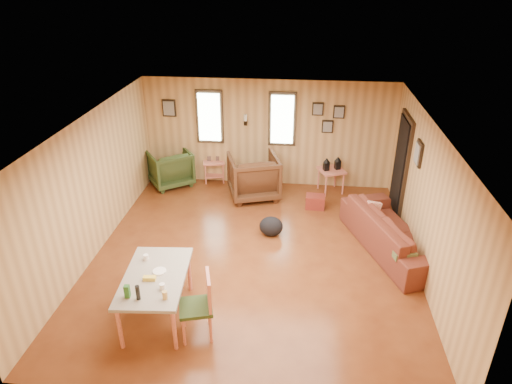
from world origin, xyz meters
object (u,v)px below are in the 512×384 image
end_table (214,167)px  side_table (332,168)px  recliner_green (170,166)px  dining_table (155,280)px  sofa (394,226)px  recliner_brown (254,174)px

end_table → side_table: bearing=-6.1°
recliner_green → dining_table: size_ratio=0.61×
sofa → recliner_brown: size_ratio=2.32×
end_table → recliner_brown: bearing=-34.9°
recliner_brown → dining_table: recliner_brown is taller
end_table → side_table: size_ratio=0.75×
recliner_green → side_table: bearing=144.6°
end_table → side_table: (2.68, -0.29, 0.21)m
recliner_green → side_table: 3.64m
sofa → dining_table: size_ratio=1.64×
sofa → recliner_brown: recliner_brown is taller
recliner_brown → side_table: (1.68, 0.41, 0.04)m
recliner_brown → dining_table: 4.06m
side_table → dining_table: (-2.61, -4.36, 0.10)m
end_table → sofa: bearing=-34.2°
recliner_green → end_table: 1.01m
sofa → end_table: bearing=35.0°
recliner_green → dining_table: (1.03, -4.35, 0.20)m
end_table → side_table: side_table is taller
dining_table → end_table: bearing=86.3°
dining_table → side_table: bearing=54.6°
end_table → side_table: 2.70m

